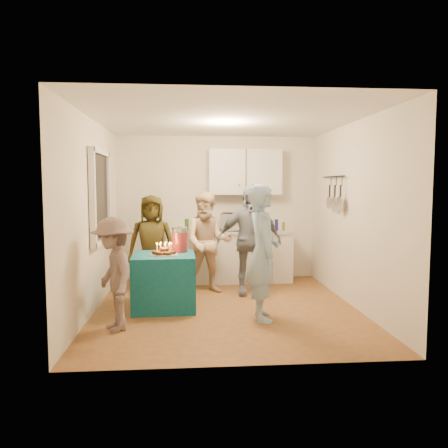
{
  "coord_description": "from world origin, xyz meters",
  "views": [
    {
      "loc": [
        -0.51,
        -5.98,
        1.71
      ],
      "look_at": [
        0.0,
        0.35,
        1.15
      ],
      "focal_mm": 35.0,
      "sensor_mm": 36.0,
      "label": 1
    }
  ],
  "objects": [
    {
      "name": "countertop",
      "position": [
        0.2,
        1.7,
        0.89
      ],
      "size": [
        2.24,
        0.62,
        0.05
      ],
      "primitive_type": "cube",
      "color": "beige",
      "rests_on": "counter"
    },
    {
      "name": "right_wall",
      "position": [
        1.8,
        0.0,
        1.3
      ],
      "size": [
        4.0,
        4.0,
        0.0
      ],
      "primitive_type": "plane",
      "color": "silver",
      "rests_on": "floor"
    },
    {
      "name": "woman_back_right",
      "position": [
        0.42,
        0.74,
        0.86
      ],
      "size": [
        1.02,
        0.46,
        1.71
      ],
      "primitive_type": "imported",
      "rotation": [
        0.0,
        0.0,
        -0.05
      ],
      "color": "black",
      "rests_on": "floor"
    },
    {
      "name": "pot_rack",
      "position": [
        1.72,
        0.7,
        1.6
      ],
      "size": [
        0.12,
        1.0,
        0.6
      ],
      "primitive_type": "cube",
      "color": "black",
      "rests_on": "right_wall"
    },
    {
      "name": "donut_cake",
      "position": [
        -0.86,
        -0.0,
        0.85
      ],
      "size": [
        0.38,
        0.38,
        0.18
      ],
      "primitive_type": null,
      "color": "#381C0C",
      "rests_on": "party_table"
    },
    {
      "name": "woman_back_center",
      "position": [
        -0.21,
        0.91,
        0.81
      ],
      "size": [
        0.82,
        0.66,
        1.61
      ],
      "primitive_type": "imported",
      "rotation": [
        0.0,
        0.0,
        -0.06
      ],
      "color": "tan",
      "rests_on": "floor"
    },
    {
      "name": "left_wall",
      "position": [
        -1.8,
        0.0,
        1.3
      ],
      "size": [
        4.0,
        4.0,
        0.0
      ],
      "primitive_type": "plane",
      "color": "silver",
      "rests_on": "floor"
    },
    {
      "name": "party_table",
      "position": [
        -0.86,
        0.06,
        0.38
      ],
      "size": [
        0.88,
        0.88,
        0.76
      ],
      "primitive_type": "cube",
      "rotation": [
        0.0,
        0.0,
        0.03
      ],
      "color": "#10586A",
      "rests_on": "floor"
    },
    {
      "name": "child_near_left",
      "position": [
        -1.4,
        -0.84,
        0.67
      ],
      "size": [
        0.8,
        1.0,
        1.34
      ],
      "primitive_type": "imported",
      "rotation": [
        0.0,
        0.0,
        -1.17
      ],
      "color": "#614F4E",
      "rests_on": "floor"
    },
    {
      "name": "window_night",
      "position": [
        -1.77,
        0.3,
        1.55
      ],
      "size": [
        0.04,
        1.0,
        1.2
      ],
      "primitive_type": "cube",
      "color": "black",
      "rests_on": "left_wall"
    },
    {
      "name": "counter",
      "position": [
        0.2,
        1.7,
        0.43
      ],
      "size": [
        2.2,
        0.58,
        0.86
      ],
      "primitive_type": "cube",
      "color": "white",
      "rests_on": "floor"
    },
    {
      "name": "microwave",
      "position": [
        0.34,
        1.7,
        1.07
      ],
      "size": [
        0.64,
        0.51,
        0.31
      ],
      "primitive_type": "imported",
      "rotation": [
        0.0,
        0.0,
        -0.26
      ],
      "color": "white",
      "rests_on": "countertop"
    },
    {
      "name": "man_birthday",
      "position": [
        0.42,
        -0.56,
        0.86
      ],
      "size": [
        0.42,
        0.63,
        1.72
      ],
      "primitive_type": "imported",
      "rotation": [
        0.0,
        0.0,
        1.57
      ],
      "color": "#9ABEE0",
      "rests_on": "floor"
    },
    {
      "name": "woman_back_left",
      "position": [
        -1.11,
        1.1,
        0.78
      ],
      "size": [
        0.79,
        0.53,
        1.56
      ],
      "primitive_type": "imported",
      "rotation": [
        0.0,
        0.0,
        0.05
      ],
      "color": "brown",
      "rests_on": "floor"
    },
    {
      "name": "back_wall",
      "position": [
        0.0,
        2.0,
        1.3
      ],
      "size": [
        3.6,
        3.6,
        0.0
      ],
      "primitive_type": "plane",
      "color": "silver",
      "rests_on": "floor"
    },
    {
      "name": "punch_jar",
      "position": [
        -0.65,
        0.25,
        0.93
      ],
      "size": [
        0.22,
        0.22,
        0.34
      ],
      "primitive_type": "cylinder",
      "color": "red",
      "rests_on": "party_table"
    },
    {
      "name": "upper_cabinet",
      "position": [
        0.5,
        1.85,
        1.95
      ],
      "size": [
        1.3,
        0.3,
        0.8
      ],
      "primitive_type": "cube",
      "color": "white",
      "rests_on": "back_wall"
    },
    {
      "name": "ceiling",
      "position": [
        0.0,
        0.0,
        2.6
      ],
      "size": [
        4.0,
        4.0,
        0.0
      ],
      "primitive_type": "plane",
      "color": "white",
      "rests_on": "floor"
    },
    {
      "name": "floor",
      "position": [
        0.0,
        0.0,
        0.0
      ],
      "size": [
        4.0,
        4.0,
        0.0
      ],
      "primitive_type": "plane",
      "color": "brown",
      "rests_on": "ground"
    }
  ]
}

